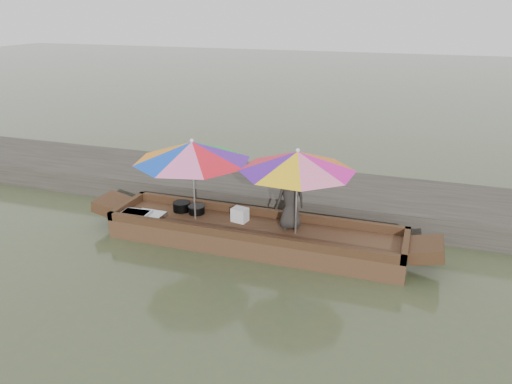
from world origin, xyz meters
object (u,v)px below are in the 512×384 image
(cooking_pot, at_px, (182,207))
(umbrella_stern, at_px, (297,192))
(tray_crayfish, at_px, (135,214))
(vendor, at_px, (290,200))
(boat_hull, at_px, (254,236))
(umbrella_bow, at_px, (194,180))
(charcoal_grill, at_px, (197,210))
(tray_scallop, at_px, (150,215))
(supply_bag, at_px, (240,215))

(cooking_pot, xyz_separation_m, umbrella_stern, (2.37, -0.27, 0.69))
(cooking_pot, height_order, tray_crayfish, cooking_pot)
(vendor, bearing_deg, boat_hull, -14.25)
(boat_hull, distance_m, umbrella_bow, 1.51)
(boat_hull, relative_size, charcoal_grill, 17.66)
(tray_scallop, bearing_deg, supply_bag, 11.42)
(tray_crayfish, relative_size, charcoal_grill, 1.82)
(tray_scallop, xyz_separation_m, vendor, (2.67, 0.37, 0.51))
(tray_crayfish, bearing_deg, umbrella_stern, 5.06)
(tray_crayfish, xyz_separation_m, supply_bag, (1.96, 0.45, 0.09))
(charcoal_grill, xyz_separation_m, supply_bag, (0.92, -0.07, 0.06))
(charcoal_grill, xyz_separation_m, umbrella_stern, (2.03, -0.25, 0.70))
(vendor, relative_size, umbrella_bow, 0.50)
(cooking_pot, height_order, charcoal_grill, cooking_pot)
(tray_crayfish, bearing_deg, umbrella_bow, 13.58)
(umbrella_bow, bearing_deg, charcoal_grill, 109.72)
(tray_scallop, xyz_separation_m, supply_bag, (1.71, 0.35, 0.10))
(tray_scallop, distance_m, umbrella_stern, 2.93)
(cooking_pot, bearing_deg, supply_bag, -4.41)
(tray_scallop, height_order, umbrella_stern, umbrella_stern)
(charcoal_grill, bearing_deg, tray_scallop, -152.10)
(cooking_pot, bearing_deg, umbrella_stern, -6.55)
(supply_bag, xyz_separation_m, umbrella_stern, (1.11, -0.18, 0.65))
(boat_hull, bearing_deg, supply_bag, 152.94)
(charcoal_grill, height_order, umbrella_bow, umbrella_bow)
(boat_hull, height_order, tray_crayfish, tray_crayfish)
(boat_hull, relative_size, cooking_pot, 16.20)
(cooking_pot, distance_m, charcoal_grill, 0.33)
(supply_bag, bearing_deg, cooking_pot, 175.59)
(boat_hull, height_order, umbrella_stern, umbrella_stern)
(cooking_pot, height_order, supply_bag, supply_bag)
(cooking_pot, bearing_deg, vendor, -1.84)
(charcoal_grill, distance_m, umbrella_stern, 2.17)
(cooking_pot, distance_m, vendor, 2.26)
(supply_bag, bearing_deg, tray_crayfish, -167.14)
(tray_crayfish, height_order, charcoal_grill, charcoal_grill)
(boat_hull, distance_m, charcoal_grill, 1.31)
(boat_hull, relative_size, tray_crayfish, 9.72)
(tray_crayfish, relative_size, umbrella_stern, 0.28)
(supply_bag, bearing_deg, umbrella_stern, -8.95)
(cooking_pot, xyz_separation_m, umbrella_bow, (0.42, -0.27, 0.69))
(umbrella_bow, bearing_deg, boat_hull, 0.00)
(cooking_pot, bearing_deg, tray_crayfish, -142.29)
(charcoal_grill, relative_size, umbrella_bow, 0.14)
(cooking_pot, relative_size, tray_crayfish, 0.60)
(cooking_pot, relative_size, supply_bag, 1.19)
(vendor, bearing_deg, umbrella_bow, -26.04)
(boat_hull, xyz_separation_m, supply_bag, (-0.34, 0.18, 0.30))
(cooking_pot, distance_m, supply_bag, 1.26)
(tray_scallop, bearing_deg, cooking_pot, 44.07)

